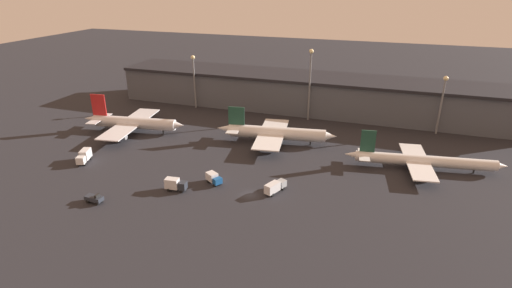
% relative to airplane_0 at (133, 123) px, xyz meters
% --- Properties ---
extents(ground, '(600.00, 600.00, 0.00)m').
position_rel_airplane_0_xyz_m(ground, '(58.47, -31.16, -3.63)').
color(ground, '#26262B').
extents(terminal_building, '(174.20, 24.77, 15.51)m').
position_rel_airplane_0_xyz_m(terminal_building, '(58.47, 48.60, 4.17)').
color(terminal_building, '#4C515B').
rests_on(terminal_building, ground).
extents(airplane_0, '(40.90, 36.45, 14.15)m').
position_rel_airplane_0_xyz_m(airplane_0, '(0.00, 0.00, 0.00)').
color(airplane_0, silver).
rests_on(airplane_0, ground).
extents(airplane_1, '(42.97, 31.58, 12.65)m').
position_rel_airplane_0_xyz_m(airplane_1, '(54.57, 6.81, 0.07)').
color(airplane_1, white).
rests_on(airplane_1, ground).
extents(airplane_2, '(47.67, 27.85, 11.73)m').
position_rel_airplane_0_xyz_m(airplane_2, '(103.43, 0.87, -0.75)').
color(airplane_2, white).
rests_on(airplane_2, ground).
extents(service_vehicle_0, '(4.86, 7.69, 3.26)m').
position_rel_airplane_0_xyz_m(service_vehicle_0, '(64.56, -27.64, -1.80)').
color(service_vehicle_0, '#9EA3A8').
rests_on(service_vehicle_0, ground).
extents(service_vehicle_1, '(4.95, 2.38, 2.67)m').
position_rel_airplane_0_xyz_m(service_vehicle_1, '(21.04, -48.03, -2.38)').
color(service_vehicle_1, '#282D38').
rests_on(service_vehicle_1, ground).
extents(service_vehicle_2, '(4.63, 7.55, 3.78)m').
position_rel_airplane_0_xyz_m(service_vehicle_2, '(1.11, -28.25, -1.55)').
color(service_vehicle_2, white).
rests_on(service_vehicle_2, ground).
extents(service_vehicle_3, '(5.73, 4.80, 3.04)m').
position_rel_airplane_0_xyz_m(service_vehicle_3, '(46.34, -28.16, -1.93)').
color(service_vehicle_3, '#195199').
rests_on(service_vehicle_3, ground).
extents(service_vehicle_4, '(6.14, 2.90, 3.59)m').
position_rel_airplane_0_xyz_m(service_vehicle_4, '(38.00, -35.41, -1.66)').
color(service_vehicle_4, '#282D38').
rests_on(service_vehicle_4, ground).
extents(lamp_post_0, '(1.80, 1.80, 23.67)m').
position_rel_airplane_0_xyz_m(lamp_post_0, '(8.63, 35.44, 11.54)').
color(lamp_post_0, slate).
rests_on(lamp_post_0, ground).
extents(lamp_post_1, '(1.80, 1.80, 29.11)m').
position_rel_airplane_0_xyz_m(lamp_post_1, '(60.47, 35.44, 14.51)').
color(lamp_post_1, slate).
rests_on(lamp_post_1, ground).
extents(lamp_post_2, '(1.80, 1.80, 22.14)m').
position_rel_airplane_0_xyz_m(lamp_post_2, '(109.94, 35.44, 10.68)').
color(lamp_post_2, slate).
rests_on(lamp_post_2, ground).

